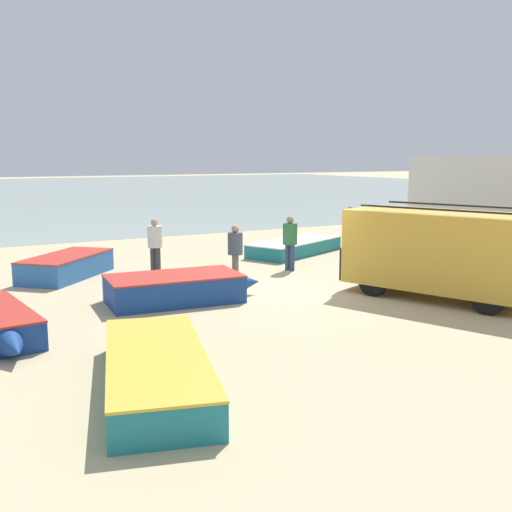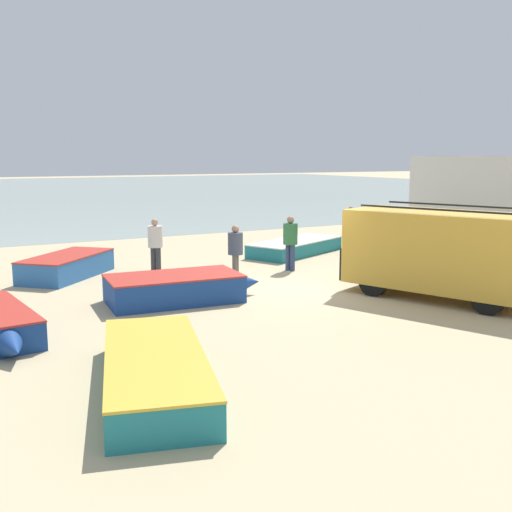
{
  "view_description": "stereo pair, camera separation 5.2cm",
  "coord_description": "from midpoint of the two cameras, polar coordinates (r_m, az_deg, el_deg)",
  "views": [
    {
      "loc": [
        -8.63,
        -13.23,
        3.53
      ],
      "look_at": [
        -1.29,
        0.1,
        1.0
      ],
      "focal_mm": 42.0,
      "sensor_mm": 36.0,
      "label": 1
    },
    {
      "loc": [
        -8.59,
        -13.26,
        3.53
      ],
      "look_at": [
        -1.29,
        0.1,
        1.0
      ],
      "focal_mm": 42.0,
      "sensor_mm": 36.0,
      "label": 2
    }
  ],
  "objects": [
    {
      "name": "ground_plane",
      "position": [
        16.19,
        4.09,
        -3.19
      ],
      "size": [
        200.0,
        200.0,
        0.0
      ],
      "primitive_type": "plane",
      "color": "tan"
    },
    {
      "name": "fishing_rowboat_0",
      "position": [
        22.12,
        3.83,
        0.9
      ],
      "size": [
        4.94,
        3.14,
        0.51
      ],
      "rotation": [
        0.0,
        0.0,
        0.43
      ],
      "color": "#1E757F",
      "rests_on": "ground_plane"
    },
    {
      "name": "parked_van",
      "position": [
        15.65,
        17.21,
        0.47
      ],
      "size": [
        3.57,
        5.15,
        2.33
      ],
      "rotation": [
        0.0,
        0.0,
        1.95
      ],
      "color": "gold",
      "rests_on": "ground_plane"
    },
    {
      "name": "fisherman_2",
      "position": [
        24.08,
        8.87,
        3.18
      ],
      "size": [
        0.42,
        0.42,
        1.6
      ],
      "rotation": [
        0.0,
        0.0,
        4.76
      ],
      "color": "#38383D",
      "rests_on": "ground_plane"
    },
    {
      "name": "fisherman_3",
      "position": [
        18.38,
        -9.68,
        1.42
      ],
      "size": [
        0.44,
        0.44,
        1.69
      ],
      "rotation": [
        0.0,
        0.0,
        3.94
      ],
      "color": "#38383D",
      "rests_on": "ground_plane"
    },
    {
      "name": "fisherman_1",
      "position": [
        18.66,
        3.18,
        1.71
      ],
      "size": [
        0.45,
        0.45,
        1.72
      ],
      "rotation": [
        0.0,
        0.0,
        3.53
      ],
      "color": "navy",
      "rests_on": "ground_plane"
    },
    {
      "name": "fishing_rowboat_1",
      "position": [
        18.67,
        -17.44,
        -0.86
      ],
      "size": [
        3.36,
        3.46,
        0.67
      ],
      "rotation": [
        0.0,
        0.0,
        0.81
      ],
      "color": "#2D66AD",
      "rests_on": "ground_plane"
    },
    {
      "name": "fishing_rowboat_2",
      "position": [
        9.65,
        -9.69,
        -10.37
      ],
      "size": [
        2.54,
        5.13,
        0.57
      ],
      "rotation": [
        0.0,
        0.0,
        1.3
      ],
      "color": "#1E757F",
      "rests_on": "ground_plane"
    },
    {
      "name": "sea_water",
      "position": [
        65.91,
        -21.41,
        5.72
      ],
      "size": [
        120.0,
        80.0,
        0.01
      ],
      "primitive_type": "cube",
      "color": "#99A89E",
      "rests_on": "ground_plane"
    },
    {
      "name": "fisherman_0",
      "position": [
        16.98,
        -2.08,
        0.77
      ],
      "size": [
        0.43,
        0.43,
        1.63
      ],
      "rotation": [
        0.0,
        0.0,
        5.58
      ],
      "color": "#5B564C",
      "rests_on": "ground_plane"
    },
    {
      "name": "fishing_rowboat_4",
      "position": [
        14.88,
        -7.43,
        -3.04
      ],
      "size": [
        3.98,
        1.95,
        0.68
      ],
      "rotation": [
        0.0,
        0.0,
        6.2
      ],
      "color": "navy",
      "rests_on": "ground_plane"
    }
  ]
}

